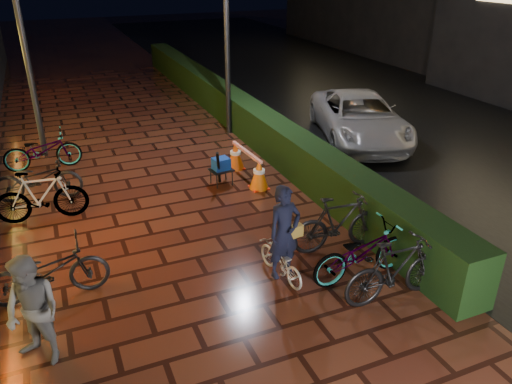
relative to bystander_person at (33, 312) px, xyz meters
name	(u,v)px	position (x,y,z in m)	size (l,w,h in m)	color
ground	(218,293)	(2.56, 0.44, -0.77)	(80.00, 80.00, 0.00)	#381911
asphalt_road	(444,129)	(11.56, 5.44, -0.77)	(11.00, 60.00, 0.01)	black
hedge	(233,108)	(5.86, 8.44, -0.27)	(0.70, 20.00, 1.00)	black
bystander_person	(33,312)	(0.00, 0.00, 0.00)	(0.75, 0.59, 1.55)	#5D5D5F
van	(360,118)	(8.63, 5.70, -0.13)	(2.12, 4.60, 1.28)	#A0A0A4
lamp_post_hedge	(226,24)	(5.43, 7.69, 2.31)	(0.54, 0.18, 5.61)	black
lamp_post_sf	(22,32)	(0.32, 8.01, 2.34)	(0.54, 0.16, 5.66)	black
cyclist	(283,246)	(3.66, 0.41, -0.15)	(0.63, 1.21, 1.67)	silver
traffic_barrier	(247,164)	(4.67, 4.41, -0.43)	(0.51, 1.73, 0.69)	orange
cart_assembly	(221,165)	(3.98, 4.29, -0.30)	(0.54, 0.57, 0.92)	black
parked_bikes_storefront	(42,192)	(0.19, 4.37, -0.29)	(2.01, 6.24, 1.06)	black
parked_bikes_hedge	(364,247)	(4.94, 0.01, -0.27)	(1.94, 2.18, 1.06)	black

